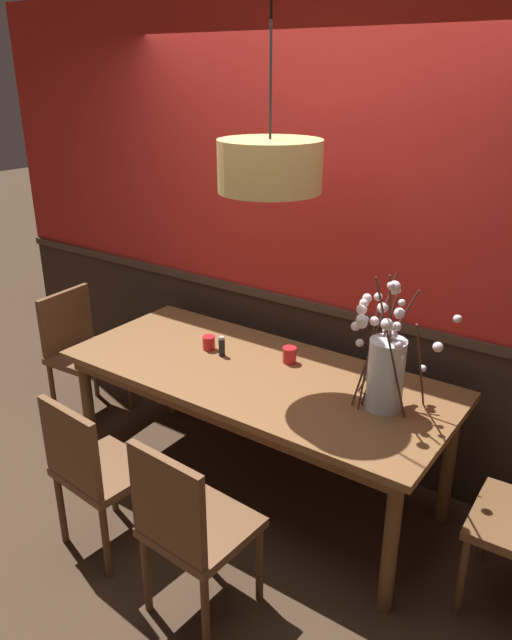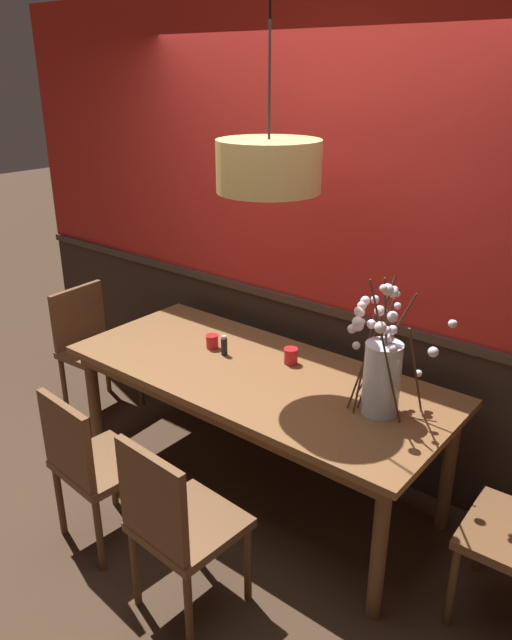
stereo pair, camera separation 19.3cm
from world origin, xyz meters
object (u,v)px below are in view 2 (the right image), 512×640
object	(u,v)px
vase_with_blossoms	(381,372)
candle_holder_nearer_center	(291,356)
chair_near_side_left	(90,461)
condiment_bottle	(224,346)
chair_near_side_right	(176,522)
chair_head_west_end	(92,342)
dining_table	(256,384)
pendant_lamp	(269,166)
candle_holder_nearer_edge	(212,341)

from	to	relation	value
vase_with_blossoms	candle_holder_nearer_center	world-z (taller)	vase_with_blossoms
chair_near_side_left	condiment_bottle	bearing A→B (deg)	83.96
chair_near_side_right	condiment_bottle	world-z (taller)	chair_near_side_right
chair_head_west_end	vase_with_blossoms	size ratio (longest dim) A/B	1.26
dining_table	condiment_bottle	size ratio (longest dim) A/B	18.12
chair_head_west_end	chair_near_side_left	distance (m)	1.44
vase_with_blossoms	pendant_lamp	distance (m)	1.10
chair_near_side_right	pendant_lamp	xyz separation A→B (m)	(-0.20, 0.88, 1.37)
vase_with_blossoms	candle_holder_nearer_edge	bearing A→B (deg)	178.55
dining_table	candle_holder_nearer_center	world-z (taller)	candle_holder_nearer_center
chair_near_side_right	candle_holder_nearer_edge	world-z (taller)	chair_near_side_right
pendant_lamp	chair_head_west_end	bearing A→B (deg)	178.49
candle_holder_nearer_center	pendant_lamp	bearing A→B (deg)	-88.12
candle_holder_nearer_center	condiment_bottle	world-z (taller)	condiment_bottle
dining_table	chair_near_side_right	distance (m)	0.97
chair_near_side_left	condiment_bottle	size ratio (longest dim) A/B	7.32
chair_head_west_end	candle_holder_nearer_edge	world-z (taller)	chair_head_west_end
chair_near_side_left	pendant_lamp	size ratio (longest dim) A/B	0.89
dining_table	candle_holder_nearer_center	size ratio (longest dim) A/B	23.36
dining_table	pendant_lamp	size ratio (longest dim) A/B	2.19
chair_near_side_right	chair_near_side_left	distance (m)	0.67
vase_with_blossoms	chair_head_west_end	bearing A→B (deg)	-179.26
vase_with_blossoms	candle_holder_nearer_edge	xyz separation A→B (m)	(-1.11, 0.03, -0.17)
chair_near_side_right	candle_holder_nearer_center	xyz separation A→B (m)	(-0.20, 1.11, 0.31)
chair_near_side_right	condiment_bottle	xyz separation A→B (m)	(-0.57, 0.96, 0.32)
vase_with_blossoms	candle_holder_nearer_center	bearing A→B (deg)	166.37
chair_head_west_end	chair_near_side_left	xyz separation A→B (m)	(1.14, -0.88, -0.02)
dining_table	chair_head_west_end	xyz separation A→B (m)	(-1.51, 0.02, -0.18)
candle_holder_nearer_center	condiment_bottle	size ratio (longest dim) A/B	0.78
chair_near_side_left	pendant_lamp	distance (m)	1.68
candle_holder_nearer_edge	pendant_lamp	distance (m)	1.18
chair_near_side_right	candle_holder_nearer_edge	distance (m)	1.24
dining_table	vase_with_blossoms	xyz separation A→B (m)	(0.72, 0.04, 0.29)
chair_head_west_end	chair_near_side_left	bearing A→B (deg)	-37.61
chair_head_west_end	vase_with_blossoms	distance (m)	2.28
candle_holder_nearer_edge	chair_near_side_left	bearing A→B (deg)	-88.72
chair_near_side_right	chair_head_west_end	xyz separation A→B (m)	(-1.80, 0.92, 0.00)
dining_table	candle_holder_nearer_edge	world-z (taller)	candle_holder_nearer_edge
condiment_bottle	candle_holder_nearer_edge	bearing A→B (deg)	167.75
pendant_lamp	chair_near_side_right	bearing A→B (deg)	-77.45
condiment_bottle	chair_head_west_end	bearing A→B (deg)	-178.54
chair_near_side_left	pendant_lamp	xyz separation A→B (m)	(0.47, 0.83, 1.39)
chair_near_side_left	condiment_bottle	world-z (taller)	condiment_bottle
dining_table	candle_holder_nearer_edge	distance (m)	0.41
chair_near_side_left	condiment_bottle	distance (m)	0.97
dining_table	chair_near_side_right	size ratio (longest dim) A/B	2.37
candle_holder_nearer_center	candle_holder_nearer_edge	bearing A→B (deg)	-165.44
chair_head_west_end	candle_holder_nearer_center	xyz separation A→B (m)	(1.60, 0.18, 0.31)
dining_table	pendant_lamp	world-z (taller)	pendant_lamp
chair_head_west_end	candle_holder_nearer_center	distance (m)	1.64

